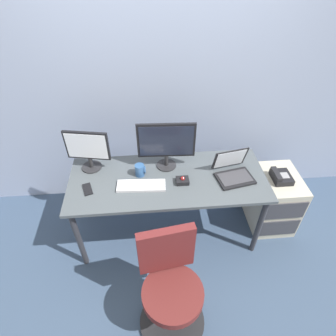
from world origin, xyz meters
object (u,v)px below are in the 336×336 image
at_px(coffee_mug, 140,170).
at_px(file_cabinet, 272,200).
at_px(monitor_side, 88,149).
at_px(monitor_main, 166,143).
at_px(cell_phone, 88,189).
at_px(desk_phone, 281,177).
at_px(trackball_mouse, 182,180).
at_px(keyboard, 141,185).
at_px(laptop, 233,171).
at_px(office_chair, 171,289).

bearing_deg(coffee_mug, file_cabinet, -0.23).
relative_size(monitor_side, coffee_mug, 3.53).
height_order(monitor_main, coffee_mug, monitor_main).
relative_size(monitor_side, cell_phone, 2.73).
bearing_deg(desk_phone, monitor_side, 174.83).
distance_m(desk_phone, monitor_main, 1.14).
height_order(desk_phone, trackball_mouse, trackball_mouse).
distance_m(monitor_side, coffee_mug, 0.49).
bearing_deg(monitor_side, cell_phone, -90.72).
xyz_separation_m(keyboard, coffee_mug, (-0.00, 0.15, 0.04)).
xyz_separation_m(keyboard, trackball_mouse, (0.36, 0.02, 0.01)).
distance_m(trackball_mouse, cell_phone, 0.81).
bearing_deg(monitor_side, laptop, -9.88).
height_order(file_cabinet, keyboard, keyboard).
relative_size(file_cabinet, office_chair, 0.64).
xyz_separation_m(desk_phone, cell_phone, (-1.76, -0.13, 0.12)).
xyz_separation_m(coffee_mug, cell_phone, (-0.45, -0.15, -0.05)).
height_order(trackball_mouse, cell_phone, trackball_mouse).
bearing_deg(file_cabinet, laptop, -171.47).
bearing_deg(trackball_mouse, cell_phone, -178.82).
bearing_deg(desk_phone, laptop, -173.18).
height_order(monitor_side, cell_phone, monitor_side).
distance_m(monitor_side, laptop, 1.28).
bearing_deg(coffee_mug, keyboard, -88.13).
distance_m(file_cabinet, office_chair, 1.46).
xyz_separation_m(office_chair, monitor_main, (0.05, 1.01, 0.58)).
bearing_deg(laptop, cell_phone, -177.00).
relative_size(desk_phone, keyboard, 0.48).
distance_m(office_chair, monitor_main, 1.17).
relative_size(file_cabinet, trackball_mouse, 5.53).
bearing_deg(monitor_side, keyboard, -32.73).
bearing_deg(laptop, monitor_side, 170.12).
bearing_deg(monitor_main, coffee_mug, -156.71).
bearing_deg(coffee_mug, monitor_side, 162.81).
bearing_deg(file_cabinet, trackball_mouse, -172.54).
xyz_separation_m(monitor_side, laptop, (1.26, -0.22, -0.16)).
bearing_deg(desk_phone, coffee_mug, 179.05).
relative_size(laptop, cell_phone, 2.52).
bearing_deg(trackball_mouse, file_cabinet, 7.46).
bearing_deg(trackball_mouse, desk_phone, 6.55).
bearing_deg(keyboard, desk_phone, 5.63).
relative_size(desk_phone, coffee_mug, 1.82).
distance_m(laptop, coffee_mug, 0.82).
xyz_separation_m(file_cabinet, monitor_main, (-1.08, 0.11, 0.71)).
xyz_separation_m(file_cabinet, cell_phone, (-1.77, -0.14, 0.46)).
bearing_deg(laptop, keyboard, -175.10).
bearing_deg(trackball_mouse, office_chair, -102.58).
distance_m(file_cabinet, desk_phone, 0.34).
xyz_separation_m(office_chair, monitor_side, (-0.63, 1.05, 0.54)).
height_order(desk_phone, monitor_side, monitor_side).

